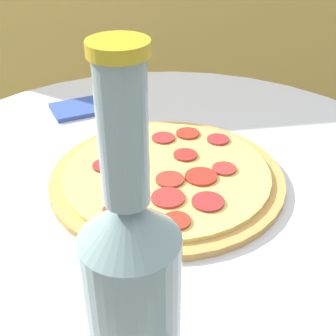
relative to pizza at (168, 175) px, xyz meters
name	(u,v)px	position (x,y,z in m)	size (l,w,h in m)	color
table	(167,278)	(0.00, 0.00, -0.20)	(0.84, 0.84, 0.77)	silver
fence_panel	(122,35)	(0.00, 0.78, -0.04)	(1.44, 0.04, 1.49)	gold
pizza	(168,175)	(0.00, 0.00, 0.00)	(0.32, 0.32, 0.02)	#C68E47
beer_bottle	(132,291)	(-0.08, -0.29, 0.10)	(0.07, 0.07, 0.29)	gray
napkin	(86,107)	(-0.11, 0.25, 0.00)	(0.14, 0.10, 0.01)	#334C99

